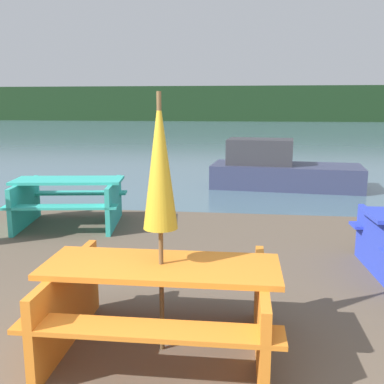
# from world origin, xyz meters

# --- Properties ---
(water) EXTENTS (60.00, 50.00, 0.00)m
(water) POSITION_xyz_m (0.00, 31.06, -0.00)
(water) COLOR slate
(water) RESTS_ON ground_plane
(far_treeline) EXTENTS (80.00, 1.60, 4.00)m
(far_treeline) POSITION_xyz_m (0.00, 51.06, 2.00)
(far_treeline) COLOR #193319
(far_treeline) RESTS_ON water
(picnic_table_orange) EXTENTS (1.88, 1.40, 0.73)m
(picnic_table_orange) POSITION_xyz_m (0.07, 1.33, 0.46)
(picnic_table_orange) COLOR orange
(picnic_table_orange) RESTS_ON ground_plane
(picnic_table_teal) EXTENTS (1.92, 1.62, 0.78)m
(picnic_table_teal) POSITION_xyz_m (-2.16, 4.89, 0.47)
(picnic_table_teal) COLOR #33B7A8
(picnic_table_teal) RESTS_ON ground_plane
(umbrella_gold) EXTENTS (0.27, 0.27, 2.07)m
(umbrella_gold) POSITION_xyz_m (0.07, 1.33, 1.53)
(umbrella_gold) COLOR brown
(umbrella_gold) RESTS_ON ground_plane
(boat) EXTENTS (3.60, 1.72, 1.15)m
(boat) POSITION_xyz_m (1.49, 8.83, 0.42)
(boat) COLOR #333856
(boat) RESTS_ON water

